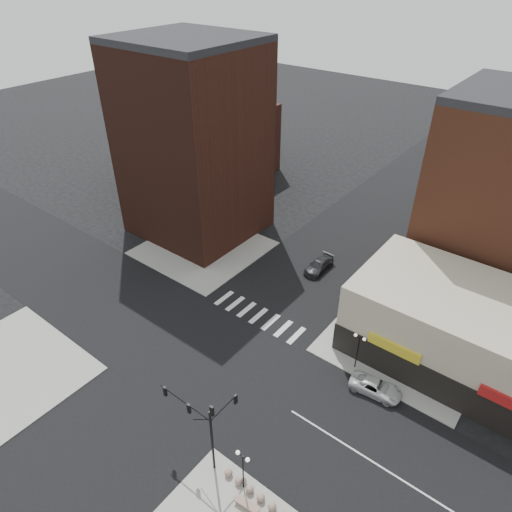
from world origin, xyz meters
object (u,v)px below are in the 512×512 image
Objects in this scene: dark_sedan_north at (319,265)px; street_lamp_ne at (359,343)px; white_suv at (376,387)px; traffic_signal at (205,419)px; stone_bench at (247,505)px; street_lamp_se_a at (243,463)px.

street_lamp_ne is at bearing -46.78° from dark_sedan_north.
street_lamp_ne reaches higher than white_suv.
white_suv is (2.86, -1.50, -2.63)m from street_lamp_ne.
traffic_signal is 1.55× the size of dark_sedan_north.
stone_bench is (4.94, -1.17, -4.59)m from traffic_signal.
street_lamp_se_a is 2.04× the size of stone_bench.
traffic_signal is at bearing -77.07° from dark_sedan_north.
traffic_signal is 6.85m from stone_bench.
street_lamp_se_a is 15.23m from white_suv.
street_lamp_se_a is 16.03m from street_lamp_ne.
traffic_signal is at bearing -106.75° from street_lamp_ne.
traffic_signal is 28.84m from dark_sedan_north.
street_lamp_ne is 4.17m from white_suv.
traffic_signal is 1.62× the size of white_suv.
street_lamp_ne reaches higher than dark_sedan_north.
street_lamp_ne is 16.69m from dark_sedan_north.
dark_sedan_north is 2.46× the size of stone_bench.
street_lamp_se_a and street_lamp_ne have the same top height.
white_suv is 19.59m from dark_sedan_north.
stone_bench is (1.18, -1.00, -2.92)m from street_lamp_se_a.
dark_sedan_north is at bearing 105.74° from stone_bench.
stone_bench is at bearing -89.40° from street_lamp_ne.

